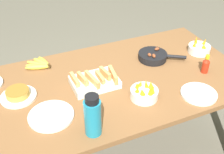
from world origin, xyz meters
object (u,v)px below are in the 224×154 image
object	(u,v)px
skillet	(153,56)
hot_sauce_bottle	(206,65)
frittata_plate_center	(18,95)
fruit_bowl_citrus	(199,48)
fruit_bowl_mango	(144,93)
water_bottle	(93,116)
melon_tray	(95,81)
empty_plate_far_left	(51,116)
empty_plate_near_front	(199,94)
banana_bunch	(40,64)

from	to	relation	value
skillet	hot_sauce_bottle	size ratio (longest dim) A/B	2.35
frittata_plate_center	fruit_bowl_citrus	xyz separation A→B (m)	(1.36, 0.01, 0.01)
fruit_bowl_mango	frittata_plate_center	bearing A→B (deg)	156.28
fruit_bowl_mango	water_bottle	world-z (taller)	water_bottle
melon_tray	fruit_bowl_mango	bearing A→B (deg)	-45.74
fruit_bowl_mango	hot_sauce_bottle	size ratio (longest dim) A/B	1.26
empty_plate_far_left	water_bottle	distance (m)	0.29
skillet	water_bottle	xyz separation A→B (m)	(-0.66, -0.51, 0.09)
hot_sauce_bottle	empty_plate_near_front	bearing A→B (deg)	-135.59
skillet	empty_plate_far_left	bearing A→B (deg)	-127.85
banana_bunch	empty_plate_near_front	size ratio (longest dim) A/B	0.83
banana_bunch	fruit_bowl_mango	xyz separation A→B (m)	(0.51, -0.61, 0.02)
melon_tray	fruit_bowl_mango	distance (m)	0.33
skillet	frittata_plate_center	size ratio (longest dim) A/B	1.45
frittata_plate_center	banana_bunch	bearing A→B (deg)	56.41
melon_tray	fruit_bowl_mango	size ratio (longest dim) A/B	1.74
skillet	water_bottle	bearing A→B (deg)	-110.20
skillet	frittata_plate_center	world-z (taller)	skillet
melon_tray	hot_sauce_bottle	xyz separation A→B (m)	(0.75, -0.16, 0.02)
skillet	fruit_bowl_citrus	world-z (taller)	fruit_bowl_citrus
melon_tray	water_bottle	distance (m)	0.42
frittata_plate_center	empty_plate_far_left	world-z (taller)	frittata_plate_center
water_bottle	fruit_bowl_mango	bearing A→B (deg)	20.45
banana_bunch	skillet	xyz separation A→B (m)	(0.79, -0.24, 0.01)
frittata_plate_center	skillet	bearing A→B (deg)	3.24
skillet	water_bottle	world-z (taller)	water_bottle
empty_plate_near_front	hot_sauce_bottle	xyz separation A→B (m)	(0.19, 0.19, 0.05)
empty_plate_far_left	melon_tray	bearing A→B (deg)	27.88
banana_bunch	skillet	distance (m)	0.83
skillet	empty_plate_far_left	world-z (taller)	skillet
water_bottle	melon_tray	bearing A→B (deg)	68.04
water_bottle	hot_sauce_bottle	world-z (taller)	water_bottle
skillet	melon_tray	bearing A→B (deg)	-133.55
empty_plate_near_front	fruit_bowl_citrus	distance (m)	0.54
fruit_bowl_mango	hot_sauce_bottle	xyz separation A→B (m)	(0.52, 0.08, 0.02)
empty_plate_near_front	frittata_plate_center	bearing A→B (deg)	157.78
melon_tray	empty_plate_far_left	distance (m)	0.38
skillet	frittata_plate_center	bearing A→B (deg)	-144.50
fruit_bowl_mango	water_bottle	size ratio (longest dim) A/B	0.69
skillet	empty_plate_near_front	world-z (taller)	skillet
fruit_bowl_citrus	hot_sauce_bottle	xyz separation A→B (m)	(-0.13, -0.24, 0.03)
melon_tray	frittata_plate_center	size ratio (longest dim) A/B	1.35
melon_tray	frittata_plate_center	xyz separation A→B (m)	(-0.48, 0.07, -0.01)
empty_plate_near_front	fruit_bowl_mango	bearing A→B (deg)	161.15
melon_tray	fruit_bowl_citrus	world-z (taller)	fruit_bowl_citrus
melon_tray	empty_plate_near_front	size ratio (longest dim) A/B	1.32
fruit_bowl_citrus	water_bottle	world-z (taller)	water_bottle
empty_plate_far_left	fruit_bowl_citrus	xyz separation A→B (m)	(1.22, 0.26, 0.03)
fruit_bowl_citrus	hot_sauce_bottle	distance (m)	0.27
melon_tray	water_bottle	world-z (taller)	water_bottle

